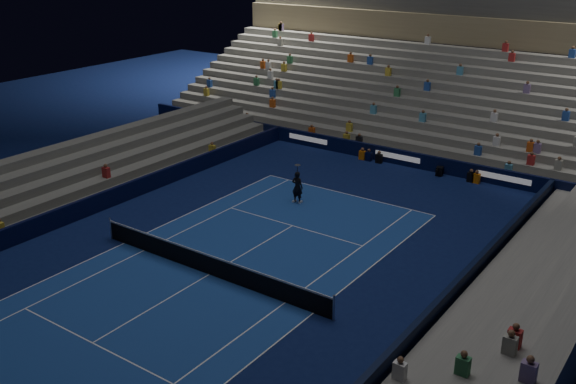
{
  "coord_description": "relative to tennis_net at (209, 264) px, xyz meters",
  "views": [
    {
      "loc": [
        17.52,
        -18.78,
        13.8
      ],
      "look_at": [
        0.0,
        6.0,
        2.0
      ],
      "focal_mm": 40.7,
      "sensor_mm": 36.0,
      "label": 1
    }
  ],
  "objects": [
    {
      "name": "tennis_player",
      "position": [
        -1.61,
        9.18,
        0.42
      ],
      "size": [
        0.7,
        0.48,
        1.84
      ],
      "primitive_type": "imported",
      "rotation": [
        0.0,
        0.0,
        3.2
      ],
      "color": "black",
      "rests_on": "ground"
    },
    {
      "name": "ground",
      "position": [
        0.0,
        0.0,
        -0.5
      ],
      "size": [
        90.0,
        90.0,
        0.0
      ],
      "primitive_type": "plane",
      "color": "#0B1645",
      "rests_on": "ground"
    },
    {
      "name": "broadcast_camera",
      "position": [
        3.08,
        17.99,
        -0.22
      ],
      "size": [
        0.5,
        0.9,
        0.54
      ],
      "color": "black",
      "rests_on": "ground"
    },
    {
      "name": "grandstand_west",
      "position": [
        -13.17,
        0.0,
        0.41
      ],
      "size": [
        5.0,
        37.0,
        2.5
      ],
      "color": "slate",
      "rests_on": "ground"
    },
    {
      "name": "court_surface",
      "position": [
        0.0,
        0.0,
        -0.5
      ],
      "size": [
        10.97,
        23.77,
        0.01
      ],
      "primitive_type": "cube",
      "color": "navy",
      "rests_on": "ground"
    },
    {
      "name": "sponsor_barrier_far",
      "position": [
        0.0,
        18.5,
        -0.0
      ],
      "size": [
        44.0,
        0.25,
        1.0
      ],
      "primitive_type": "cube",
      "color": "black",
      "rests_on": "ground"
    },
    {
      "name": "tennis_net",
      "position": [
        0.0,
        0.0,
        0.0
      ],
      "size": [
        12.9,
        0.1,
        1.1
      ],
      "color": "#B2B2B7",
      "rests_on": "ground"
    },
    {
      "name": "grandstand_main",
      "position": [
        0.0,
        27.9,
        2.87
      ],
      "size": [
        44.0,
        15.2,
        11.2
      ],
      "color": "slate",
      "rests_on": "ground"
    },
    {
      "name": "sponsor_barrier_west",
      "position": [
        -9.7,
        0.0,
        -0.0
      ],
      "size": [
        0.25,
        37.0,
        1.0
      ],
      "primitive_type": "cube",
      "color": "black",
      "rests_on": "ground"
    },
    {
      "name": "sponsor_barrier_east",
      "position": [
        9.7,
        0.0,
        -0.0
      ],
      "size": [
        0.25,
        37.0,
        1.0
      ],
      "primitive_type": "cube",
      "color": "black",
      "rests_on": "ground"
    },
    {
      "name": "grandstand_east",
      "position": [
        13.17,
        0.0,
        0.41
      ],
      "size": [
        5.0,
        37.0,
        2.5
      ],
      "color": "gray",
      "rests_on": "ground"
    }
  ]
}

